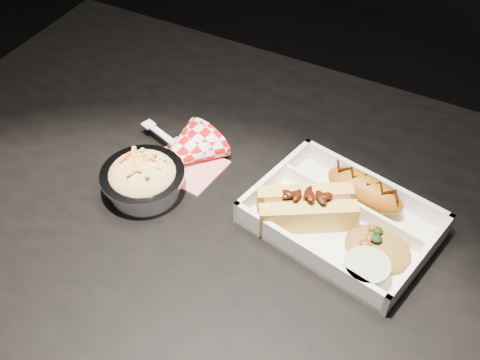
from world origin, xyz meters
name	(u,v)px	position (x,y,z in m)	size (l,w,h in m)	color
dining_table	(243,251)	(0.00, 0.00, 0.66)	(1.20, 0.80, 0.75)	black
food_tray	(342,221)	(0.14, 0.04, 0.76)	(0.28, 0.23, 0.04)	white
fried_pastry	(365,190)	(0.15, 0.10, 0.78)	(0.12, 0.05, 0.05)	#AE5D11
hotdog	(306,206)	(0.09, 0.03, 0.78)	(0.15, 0.12, 0.06)	#E8B54F
fried_rice_mound	(379,243)	(0.20, 0.02, 0.77)	(0.09, 0.08, 0.03)	#A0702E
cupcake_liner	(366,271)	(0.20, -0.03, 0.77)	(0.06, 0.06, 0.03)	#AFC998
foil_coleslaw_cup	(143,178)	(-0.15, -0.03, 0.78)	(0.13, 0.13, 0.06)	silver
napkin_fork	(184,153)	(-0.13, 0.05, 0.77)	(0.17, 0.14, 0.10)	red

